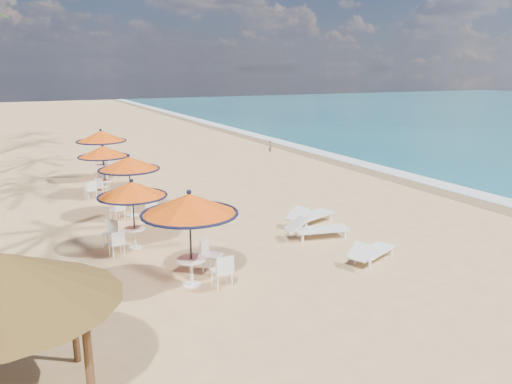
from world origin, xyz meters
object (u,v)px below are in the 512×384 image
Objects in this scene: station_1 at (130,196)px; palapa at (3,280)px; lounger_near at (371,251)px; lounger_mid at (315,228)px; station_4 at (102,141)px; station_2 at (129,171)px; lounger_far at (309,215)px; station_3 at (102,158)px; station_0 at (193,213)px.

palapa is (-3.26, -6.54, 0.58)m from station_1.
lounger_mid is at bearing 75.13° from lounger_near.
station_4 is 17.41m from palapa.
station_2 is 6.90m from station_4.
station_1 is at bearing -102.01° from station_2.
station_4 is 12.89m from lounger_mid.
lounger_near is (5.74, -4.00, -1.33)m from station_1.
lounger_far is at bearing 62.49° from lounger_near.
station_3 is 12.40m from lounger_near.
station_3 is at bearing 92.27° from station_0.
station_2 is at bearing -84.61° from station_3.
station_2 is 1.11× the size of lounger_far.
palapa reaches higher than station_0.
station_3 is 9.40m from lounger_far.
station_3 is (-0.34, 3.65, -0.07)m from station_2.
station_2 is 6.64m from lounger_far.
station_2 is at bearing 77.99° from station_1.
station_4 is at bearing 89.38° from station_0.
lounger_near is (4.94, -0.68, -1.58)m from station_0.
lounger_near is at bearing -114.40° from lounger_far.
lounger_mid is at bearing 29.45° from palapa.
station_4 is 1.20× the size of lounger_far.
lounger_near is at bearing 15.77° from palapa.
station_1 is 1.01× the size of lounger_mid.
station_3 is at bearing -99.80° from station_4.
station_3 is 1.16× the size of lounger_near.
station_0 is 13.66m from station_4.
station_0 is 1.17× the size of lounger_mid.
lounger_mid is (-0.32, 2.36, 0.04)m from lounger_near.
station_3 is (0.39, 7.11, -0.02)m from station_1.
station_3 is at bearing 95.39° from station_2.
lounger_mid is at bearing -60.11° from station_3.
palapa reaches higher than lounger_near.
lounger_far is at bearing -35.12° from station_2.
station_4 is 1.17× the size of lounger_mid.
lounger_far is (5.66, -7.39, -1.28)m from station_3.
lounger_mid is (4.47, -11.99, -1.55)m from station_4.
station_4 is (0.56, 3.24, 0.28)m from station_3.
palapa is at bearing -116.52° from station_1.
station_4 is at bearing 122.75° from lounger_mid.
station_4 is at bearing 96.04° from lounger_far.
station_3 is 10.17m from lounger_mid.
station_1 reaches higher than lounger_near.
lounger_far is 0.60× the size of palapa.
station_3 reaches higher than lounger_far.
lounger_mid is at bearing -16.84° from station_1.
station_2 is 10.78m from palapa.
station_3 is 0.64× the size of palapa.
palapa is at bearing -111.80° from station_2.
station_0 is at bearing -169.63° from lounger_far.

